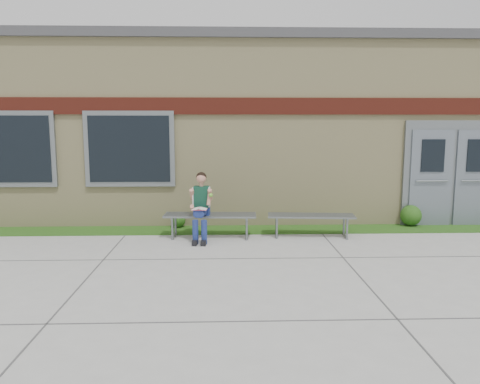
{
  "coord_description": "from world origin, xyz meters",
  "views": [
    {
      "loc": [
        -0.98,
        -7.05,
        2.24
      ],
      "look_at": [
        -0.7,
        1.7,
        0.95
      ],
      "focal_mm": 35.0,
      "sensor_mm": 36.0,
      "label": 1
    }
  ],
  "objects": [
    {
      "name": "grass_strip",
      "position": [
        0.0,
        2.6,
        0.01
      ],
      "size": [
        16.0,
        0.8,
        0.02
      ],
      "primitive_type": "cube",
      "color": "#184D14",
      "rests_on": "ground"
    },
    {
      "name": "girl",
      "position": [
        -1.45,
        1.8,
        0.69
      ],
      "size": [
        0.45,
        0.77,
        1.31
      ],
      "rotation": [
        0.0,
        0.0,
        -0.08
      ],
      "color": "navy",
      "rests_on": "ground"
    },
    {
      "name": "bench_left",
      "position": [
        -1.28,
        2.0,
        0.36
      ],
      "size": [
        1.82,
        0.59,
        0.47
      ],
      "rotation": [
        0.0,
        0.0,
        -0.05
      ],
      "color": "slate",
      "rests_on": "ground"
    },
    {
      "name": "shrub_east",
      "position": [
        3.08,
        2.85,
        0.25
      ],
      "size": [
        0.45,
        0.45,
        0.45
      ],
      "primitive_type": "sphere",
      "color": "#184D14",
      "rests_on": "grass_strip"
    },
    {
      "name": "shrub_mid",
      "position": [
        -1.99,
        2.85,
        0.17
      ],
      "size": [
        0.3,
        0.3,
        0.3
      ],
      "primitive_type": "sphere",
      "color": "#184D14",
      "rests_on": "grass_strip"
    },
    {
      "name": "school_building",
      "position": [
        -0.0,
        5.99,
        2.1
      ],
      "size": [
        16.2,
        6.22,
        4.2
      ],
      "color": "beige",
      "rests_on": "ground"
    },
    {
      "name": "bench_right",
      "position": [
        0.72,
        2.0,
        0.34
      ],
      "size": [
        1.74,
        0.62,
        0.44
      ],
      "rotation": [
        0.0,
        0.0,
        -0.09
      ],
      "color": "slate",
      "rests_on": "ground"
    },
    {
      "name": "ground",
      "position": [
        0.0,
        0.0,
        0.0
      ],
      "size": [
        80.0,
        80.0,
        0.0
      ],
      "primitive_type": "plane",
      "color": "#9E9E99",
      "rests_on": "ground"
    }
  ]
}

